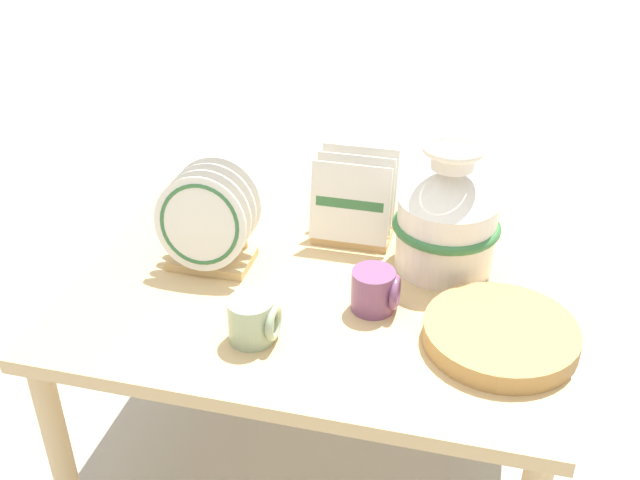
{
  "coord_description": "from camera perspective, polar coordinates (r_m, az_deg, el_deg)",
  "views": [
    {
      "loc": [
        0.36,
        -1.43,
        1.62
      ],
      "look_at": [
        0.0,
        0.0,
        0.74
      ],
      "focal_mm": 42.0,
      "sensor_mm": 36.0,
      "label": 1
    }
  ],
  "objects": [
    {
      "name": "ceramic_vase",
      "position": [
        1.79,
        9.67,
        1.86
      ],
      "size": [
        0.26,
        0.26,
        0.32
      ],
      "color": "white",
      "rests_on": "display_table"
    },
    {
      "name": "wicker_charger_stack",
      "position": [
        1.62,
        13.59,
        -7.02
      ],
      "size": [
        0.32,
        0.32,
        0.04
      ],
      "color": "tan",
      "rests_on": "display_table"
    },
    {
      "name": "ground_plane",
      "position": [
        2.19,
        0.0,
        -16.74
      ],
      "size": [
        14.0,
        14.0,
        0.0
      ],
      "primitive_type": "plane",
      "color": "#B2ADA3"
    },
    {
      "name": "mug_sage_glaze",
      "position": [
        1.58,
        -5.09,
        -6.1
      ],
      "size": [
        0.11,
        0.1,
        0.1
      ],
      "color": "#9EB28E",
      "rests_on": "display_table"
    },
    {
      "name": "dish_rack_round_plates",
      "position": [
        1.8,
        -8.53,
        1.05
      ],
      "size": [
        0.23,
        0.16,
        0.25
      ],
      "color": "tan",
      "rests_on": "display_table"
    },
    {
      "name": "dish_rack_square_plates",
      "position": [
        1.91,
        2.59,
        2.33
      ],
      "size": [
        0.2,
        0.16,
        0.22
      ],
      "color": "tan",
      "rests_on": "display_table"
    },
    {
      "name": "mug_plum_glaze",
      "position": [
        1.66,
        4.24,
        -3.85
      ],
      "size": [
        0.11,
        0.1,
        0.1
      ],
      "color": "#7A4770",
      "rests_on": "display_table"
    },
    {
      "name": "display_table",
      "position": [
        1.82,
        0.0,
        -4.91
      ],
      "size": [
        1.14,
        0.89,
        0.63
      ],
      "color": "tan",
      "rests_on": "ground_plane"
    }
  ]
}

